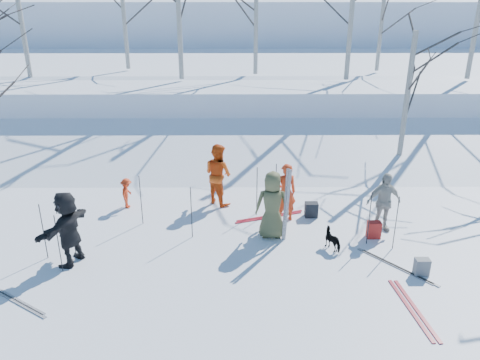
{
  "coord_description": "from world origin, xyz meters",
  "views": [
    {
      "loc": [
        -0.07,
        -9.2,
        5.61
      ],
      "look_at": [
        0.0,
        1.5,
        1.3
      ],
      "focal_mm": 35.0,
      "sensor_mm": 36.0,
      "label": 1
    }
  ],
  "objects_px": {
    "skier_red_seated": "(127,193)",
    "backpack_red": "(374,230)",
    "skier_redor_behind": "(218,174)",
    "skier_red_north": "(285,192)",
    "dog": "(333,239)",
    "backpack_grey": "(422,267)",
    "skier_olive_center": "(272,205)",
    "skier_cream_east": "(384,202)",
    "backpack_dark": "(311,210)",
    "skier_grey_west": "(68,228)"
  },
  "relations": [
    {
      "from": "skier_red_seated",
      "to": "backpack_red",
      "type": "height_order",
      "value": "skier_red_seated"
    },
    {
      "from": "skier_redor_behind",
      "to": "skier_red_north",
      "type": "bearing_deg",
      "value": -167.07
    },
    {
      "from": "dog",
      "to": "backpack_grey",
      "type": "height_order",
      "value": "dog"
    },
    {
      "from": "skier_red_seated",
      "to": "backpack_red",
      "type": "bearing_deg",
      "value": -102.1
    },
    {
      "from": "skier_olive_center",
      "to": "backpack_grey",
      "type": "xyz_separation_m",
      "value": [
        3.07,
        -1.71,
        -0.66
      ]
    },
    {
      "from": "skier_red_north",
      "to": "skier_cream_east",
      "type": "relative_size",
      "value": 1.03
    },
    {
      "from": "skier_red_north",
      "to": "backpack_red",
      "type": "distance_m",
      "value": 2.38
    },
    {
      "from": "skier_cream_east",
      "to": "backpack_red",
      "type": "height_order",
      "value": "skier_cream_east"
    },
    {
      "from": "skier_red_seated",
      "to": "backpack_dark",
      "type": "height_order",
      "value": "skier_red_seated"
    },
    {
      "from": "skier_cream_east",
      "to": "dog",
      "type": "relative_size",
      "value": 2.63
    },
    {
      "from": "skier_grey_west",
      "to": "skier_red_north",
      "type": "bearing_deg",
      "value": 132.27
    },
    {
      "from": "skier_olive_center",
      "to": "skier_red_seated",
      "type": "relative_size",
      "value": 1.96
    },
    {
      "from": "skier_olive_center",
      "to": "skier_red_seated",
      "type": "xyz_separation_m",
      "value": [
        -3.9,
        1.7,
        -0.41
      ]
    },
    {
      "from": "skier_red_north",
      "to": "backpack_dark",
      "type": "height_order",
      "value": "skier_red_north"
    },
    {
      "from": "skier_olive_center",
      "to": "skier_cream_east",
      "type": "relative_size",
      "value": 1.1
    },
    {
      "from": "skier_red_north",
      "to": "skier_cream_east",
      "type": "xyz_separation_m",
      "value": [
        2.39,
        -0.57,
        -0.02
      ]
    },
    {
      "from": "skier_redor_behind",
      "to": "backpack_dark",
      "type": "relative_size",
      "value": 4.38
    },
    {
      "from": "skier_olive_center",
      "to": "dog",
      "type": "distance_m",
      "value": 1.64
    },
    {
      "from": "skier_redor_behind",
      "to": "skier_grey_west",
      "type": "xyz_separation_m",
      "value": [
        -3.14,
        -3.17,
        -0.02
      ]
    },
    {
      "from": "skier_redor_behind",
      "to": "skier_red_seated",
      "type": "bearing_deg",
      "value": 51.52
    },
    {
      "from": "skier_grey_west",
      "to": "dog",
      "type": "height_order",
      "value": "skier_grey_west"
    },
    {
      "from": "backpack_grey",
      "to": "skier_cream_east",
      "type": "bearing_deg",
      "value": 97.91
    },
    {
      "from": "skier_red_seated",
      "to": "backpack_grey",
      "type": "distance_m",
      "value": 7.77
    },
    {
      "from": "skier_red_north",
      "to": "skier_red_seated",
      "type": "distance_m",
      "value": 4.4
    },
    {
      "from": "skier_olive_center",
      "to": "skier_cream_east",
      "type": "height_order",
      "value": "skier_olive_center"
    },
    {
      "from": "skier_red_north",
      "to": "skier_red_seated",
      "type": "height_order",
      "value": "skier_red_north"
    },
    {
      "from": "skier_red_seated",
      "to": "dog",
      "type": "xyz_separation_m",
      "value": [
        5.31,
        -2.3,
        -0.19
      ]
    },
    {
      "from": "backpack_dark",
      "to": "backpack_red",
      "type": "bearing_deg",
      "value": -40.47
    },
    {
      "from": "skier_red_seated",
      "to": "skier_cream_east",
      "type": "distance_m",
      "value": 6.84
    },
    {
      "from": "skier_redor_behind",
      "to": "dog",
      "type": "distance_m",
      "value": 3.87
    },
    {
      "from": "backpack_grey",
      "to": "skier_redor_behind",
      "type": "bearing_deg",
      "value": 140.19
    },
    {
      "from": "skier_olive_center",
      "to": "backpack_dark",
      "type": "bearing_deg",
      "value": -133.25
    },
    {
      "from": "skier_olive_center",
      "to": "skier_grey_west",
      "type": "xyz_separation_m",
      "value": [
        -4.52,
        -1.17,
        0.01
      ]
    },
    {
      "from": "skier_grey_west",
      "to": "backpack_dark",
      "type": "xyz_separation_m",
      "value": [
        5.66,
        2.26,
        -0.65
      ]
    },
    {
      "from": "skier_olive_center",
      "to": "backpack_grey",
      "type": "distance_m",
      "value": 3.58
    },
    {
      "from": "skier_red_north",
      "to": "skier_olive_center",
      "type": "bearing_deg",
      "value": 55.38
    },
    {
      "from": "skier_cream_east",
      "to": "backpack_dark",
      "type": "bearing_deg",
      "value": 145.05
    },
    {
      "from": "skier_olive_center",
      "to": "backpack_red",
      "type": "xyz_separation_m",
      "value": [
        2.5,
        -0.07,
        -0.64
      ]
    },
    {
      "from": "skier_cream_east",
      "to": "dog",
      "type": "height_order",
      "value": "skier_cream_east"
    },
    {
      "from": "skier_olive_center",
      "to": "skier_cream_east",
      "type": "bearing_deg",
      "value": -170.21
    },
    {
      "from": "skier_red_seated",
      "to": "skier_grey_west",
      "type": "bearing_deg",
      "value": 171.15
    },
    {
      "from": "skier_olive_center",
      "to": "dog",
      "type": "relative_size",
      "value": 2.91
    },
    {
      "from": "skier_cream_east",
      "to": "skier_olive_center",
      "type": "bearing_deg",
      "value": 176.5
    },
    {
      "from": "skier_cream_east",
      "to": "skier_red_seated",
      "type": "bearing_deg",
      "value": 158.22
    },
    {
      "from": "skier_redor_behind",
      "to": "backpack_red",
      "type": "relative_size",
      "value": 4.17
    },
    {
      "from": "skier_grey_west",
      "to": "backpack_grey",
      "type": "relative_size",
      "value": 4.48
    },
    {
      "from": "skier_red_north",
      "to": "backpack_grey",
      "type": "distance_m",
      "value": 3.78
    },
    {
      "from": "backpack_red",
      "to": "skier_grey_west",
      "type": "bearing_deg",
      "value": -171.13
    },
    {
      "from": "backpack_red",
      "to": "skier_red_north",
      "type": "bearing_deg",
      "value": 155.14
    },
    {
      "from": "backpack_dark",
      "to": "skier_cream_east",
      "type": "bearing_deg",
      "value": -24.69
    }
  ]
}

